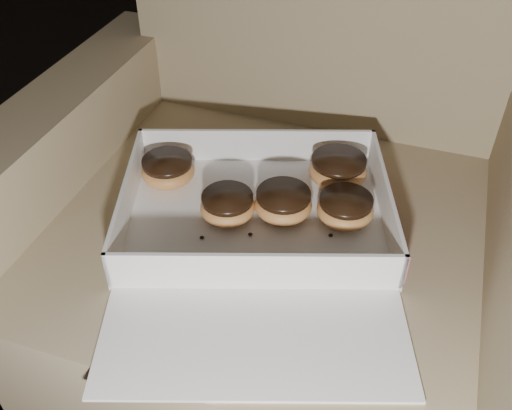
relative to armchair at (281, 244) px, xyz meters
The scene contains 13 objects.
floor 0.52m from the armchair, 165.93° to the right, with size 4.50×4.50×0.00m, color black.
armchair is the anchor object (origin of this frame).
bakery_box 0.18m from the armchair, 92.36° to the right, with size 0.54×0.58×0.07m.
donut_a 0.17m from the armchair, 73.58° to the right, with size 0.09×0.09×0.05m.
donut_b 0.20m from the armchair, 21.65° to the right, with size 0.09×0.09×0.04m.
donut_c 0.19m from the armchair, 122.46° to the right, with size 0.09×0.09×0.04m.
donut_d 0.19m from the armchair, 30.25° to the left, with size 0.10×0.10×0.05m.
donut_e 0.25m from the armchair, 167.32° to the right, with size 0.09×0.09×0.05m.
crumb_a 0.19m from the armchair, 40.90° to the right, with size 0.01×0.01×0.00m, color black.
crumb_b 0.19m from the armchair, 96.48° to the right, with size 0.01×0.01×0.00m, color black.
crumb_c 0.23m from the armchair, 51.25° to the right, with size 0.01×0.01×0.00m, color black.
crumb_d 0.24m from the armchair, 38.76° to the right, with size 0.01×0.01×0.00m, color black.
crumb_e 0.22m from the armchair, 117.58° to the right, with size 0.01×0.01×0.00m, color black.
Camera 1 is at (0.62, -0.62, 1.03)m, focal length 40.00 mm.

